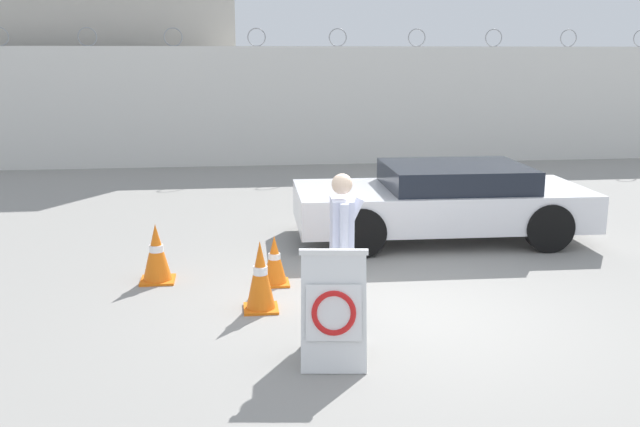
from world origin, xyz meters
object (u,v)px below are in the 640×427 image
Objects in this scene: traffic_cone_mid at (156,253)px; parked_car_rear_sedan at (443,200)px; traffic_cone_far at (260,276)px; traffic_cone_near at (274,260)px; barricade_sign at (333,307)px; security_guard at (342,245)px.

traffic_cone_mid is 4.55m from parked_car_rear_sedan.
traffic_cone_near is at bearing 76.64° from traffic_cone_far.
security_guard is (0.20, 0.79, 0.37)m from barricade_sign.
traffic_cone_far is (-0.21, -0.90, 0.09)m from traffic_cone_near.
security_guard reaches higher than traffic_cone_near.
traffic_cone_far is (1.27, -1.20, 0.03)m from traffic_cone_mid.
barricade_sign reaches higher than traffic_cone_mid.
traffic_cone_near is (-0.41, 2.36, -0.23)m from barricade_sign.
parked_car_rear_sedan reaches higher than barricade_sign.
traffic_cone_mid is at bearing 22.76° from parked_car_rear_sedan.
security_guard is 2.20× the size of traffic_cone_mid.
security_guard is 1.18m from traffic_cone_far.
security_guard is at bearing -68.81° from traffic_cone_near.
parked_car_rear_sedan is at bearing 21.38° from traffic_cone_mid.
parked_car_rear_sedan reaches higher than traffic_cone_near.
traffic_cone_near is 0.78× the size of traffic_cone_far.
barricade_sign is at bearing 169.44° from security_guard.
barricade_sign reaches higher than traffic_cone_far.
security_guard reaches higher than traffic_cone_mid.
security_guard reaches higher than traffic_cone_far.
traffic_cone_near is 3.40m from parked_car_rear_sedan.
parked_car_rear_sedan is at bearing -27.61° from security_guard.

